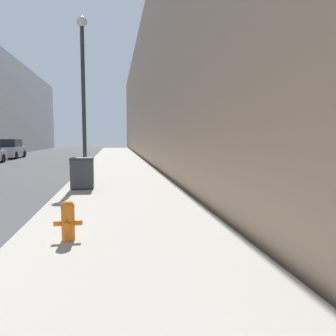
{
  "coord_description": "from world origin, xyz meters",
  "views": [
    {
      "loc": [
        5.92,
        -4.39,
        1.84
      ],
      "look_at": [
        9.45,
        17.33,
        -0.25
      ],
      "focal_mm": 35.0,
      "sensor_mm": 36.0,
      "label": 1
    }
  ],
  "objects_px": {
    "parked_sedan_far": "(9,150)",
    "fire_hydrant": "(68,219)",
    "trash_bin": "(82,173)",
    "lamppost": "(83,86)"
  },
  "relations": [
    {
      "from": "parked_sedan_far",
      "to": "fire_hydrant",
      "type": "bearing_deg",
      "value": -71.55
    },
    {
      "from": "trash_bin",
      "to": "parked_sedan_far",
      "type": "bearing_deg",
      "value": 112.45
    },
    {
      "from": "fire_hydrant",
      "to": "trash_bin",
      "type": "relative_size",
      "value": 0.65
    },
    {
      "from": "trash_bin",
      "to": "lamppost",
      "type": "bearing_deg",
      "value": 93.38
    },
    {
      "from": "fire_hydrant",
      "to": "parked_sedan_far",
      "type": "distance_m",
      "value": 26.15
    },
    {
      "from": "lamppost",
      "to": "parked_sedan_far",
      "type": "distance_m",
      "value": 17.97
    },
    {
      "from": "fire_hydrant",
      "to": "trash_bin",
      "type": "xyz_separation_m",
      "value": [
        -0.29,
        5.48,
        0.18
      ]
    },
    {
      "from": "parked_sedan_far",
      "to": "trash_bin",
      "type": "bearing_deg",
      "value": -67.55
    },
    {
      "from": "parked_sedan_far",
      "to": "lamppost",
      "type": "bearing_deg",
      "value": -63.89
    },
    {
      "from": "trash_bin",
      "to": "lamppost",
      "type": "relative_size",
      "value": 0.15
    }
  ]
}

